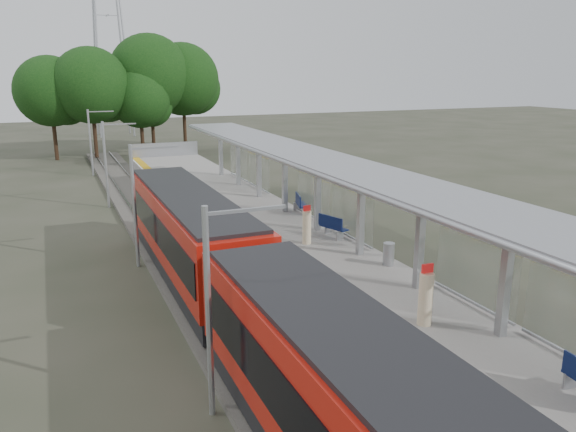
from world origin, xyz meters
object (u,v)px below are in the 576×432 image
object	(u,v)px
train	(245,291)
bench_mid	(332,226)
bench_far	(300,203)
info_pillar_near	(426,298)
info_pillar_far	(307,227)
litter_bin	(389,254)

from	to	relation	value
train	bench_mid	distance (m)	9.69
bench_far	info_pillar_near	world-z (taller)	info_pillar_near
info_pillar_near	info_pillar_far	xyz separation A→B (m)	(0.19, 8.77, -0.08)
litter_bin	bench_mid	bearing A→B (deg)	93.36
train	bench_far	size ratio (longest dim) A/B	17.52
train	bench_mid	world-z (taller)	train
bench_far	info_pillar_far	size ratio (longest dim) A/B	0.91
info_pillar_far	bench_mid	bearing A→B (deg)	10.51
bench_far	info_pillar_far	world-z (taller)	info_pillar_far
bench_mid	info_pillar_near	world-z (taller)	info_pillar_near
train	bench_far	world-z (taller)	train
bench_mid	info_pillar_far	world-z (taller)	info_pillar_far
train	info_pillar_far	distance (m)	8.36
bench_mid	info_pillar_far	bearing A→B (deg)	178.51
bench_mid	info_pillar_far	size ratio (longest dim) A/B	0.89
info_pillar_far	litter_bin	distance (m)	4.21
train	bench_far	xyz separation A→B (m)	(7.11, 11.73, -0.51)
bench_mid	bench_far	world-z (taller)	bench_far
bench_mid	info_pillar_far	distance (m)	1.58
train	info_pillar_near	bearing A→B (deg)	-23.71
train	litter_bin	world-z (taller)	train
bench_far	litter_bin	size ratio (longest dim) A/B	1.75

